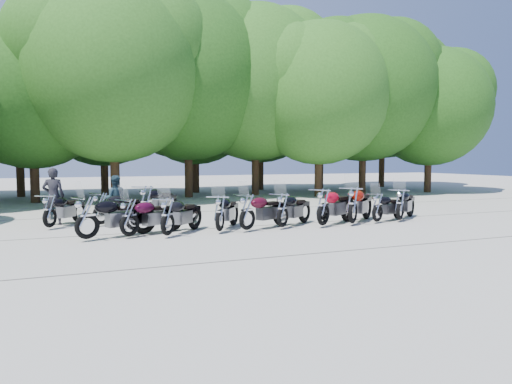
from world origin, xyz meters
name	(u,v)px	position (x,y,z in m)	size (l,w,h in m)	color
ground	(275,233)	(0.00, 0.00, 0.00)	(90.00, 90.00, 0.00)	#A49F94
tree_2	(32,94)	(-7.25, 12.84, 5.31)	(7.31, 7.31, 8.97)	#3A2614
tree_3	(113,73)	(-3.57, 11.24, 6.32)	(8.70, 8.70, 10.67)	#3A2614
tree_4	(188,78)	(0.54, 13.09, 6.64)	(9.13, 9.13, 11.20)	#3A2614
tree_5	(255,84)	(4.61, 13.20, 6.57)	(9.04, 9.04, 11.10)	#3A2614
tree_6	(319,94)	(7.55, 10.82, 5.81)	(8.00, 8.00, 9.82)	#3A2614
tree_7	(364,90)	(11.20, 11.78, 6.39)	(8.79, 8.79, 10.79)	#3A2614
tree_8	(430,107)	(15.83, 11.20, 5.47)	(7.53, 7.53, 9.25)	#3A2614
tree_10	(17,97)	(-8.29, 16.97, 5.66)	(7.78, 7.78, 9.55)	#3A2614
tree_11	(103,102)	(-3.76, 16.43, 5.49)	(7.56, 7.56, 9.28)	#3A2614
tree_12	(195,102)	(1.80, 16.47, 5.72)	(7.88, 7.88, 9.67)	#3A2614
tree_13	(260,103)	(6.69, 17.47, 6.04)	(8.31, 8.31, 10.20)	#3A2614
tree_14	(321,106)	(10.68, 16.09, 5.83)	(8.02, 8.02, 9.84)	#3A2614
tree_15	(383,95)	(16.61, 17.02, 7.03)	(9.67, 9.67, 11.86)	#3A2614
motorcycle_0	(87,216)	(-5.14, 0.55, 0.67)	(0.72, 2.37, 1.34)	black
motorcycle_1	(129,216)	(-4.05, 0.64, 0.61)	(0.66, 2.17, 1.23)	#36071E
motorcycle_2	(168,215)	(-3.07, 0.35, 0.62)	(0.67, 2.20, 1.25)	black
motorcycle_3	(220,212)	(-1.51, 0.54, 0.63)	(0.68, 2.22, 1.26)	black
motorcycle_4	(247,211)	(-0.70, 0.45, 0.64)	(0.69, 2.27, 1.28)	#390715
motorcycle_5	(283,209)	(0.51, 0.57, 0.63)	(0.68, 2.23, 1.26)	black
motorcycle_6	(323,206)	(1.83, 0.39, 0.70)	(0.75, 2.47, 1.40)	#A1051A
motorcycle_7	(353,204)	(2.96, 0.42, 0.71)	(0.77, 2.52, 1.42)	maroon
motorcycle_8	(378,206)	(4.00, 0.52, 0.57)	(0.62, 2.03, 1.14)	black
motorcycle_9	(400,203)	(4.97, 0.57, 0.64)	(0.69, 2.27, 1.28)	black
motorcycle_10	(50,210)	(-6.16, 3.14, 0.61)	(0.66, 2.16, 1.22)	black
motorcycle_11	(101,207)	(-4.64, 3.27, 0.61)	(0.66, 2.17, 1.23)	black
motorcycle_12	(146,202)	(-3.22, 3.30, 0.72)	(0.78, 2.55, 1.44)	black
rider_0	(53,196)	(-6.08, 4.18, 0.94)	(0.69, 0.45, 1.88)	black
rider_1	(115,199)	(-4.15, 4.21, 0.80)	(0.78, 0.61, 1.60)	#233C49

